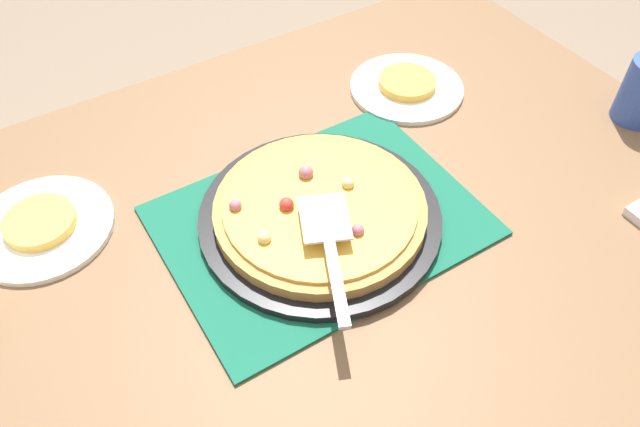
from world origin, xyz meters
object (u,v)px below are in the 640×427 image
Objects in this scene: pizza_pan at (320,216)px; pizza at (320,208)px; plate_far_right at (42,227)px; plate_near_left at (406,88)px; served_slice_right at (40,222)px; pizza_server at (329,243)px; served_slice_left at (407,82)px.

pizza_pan is 1.15× the size of pizza.
plate_near_left is at bearing -1.14° from plate_far_right.
served_slice_right is 0.46m from pizza_server.
served_slice_left is at bearing 0.00° from plate_near_left.
served_slice_right reaches higher than pizza_pan.
plate_far_right is at bearing 150.20° from pizza.
pizza is 1.50× the size of plate_near_left.
served_slice_right is (-0.38, 0.22, -0.01)m from pizza.
served_slice_right is at bearing 150.20° from pizza.
pizza_pan is at bearing -148.12° from plate_near_left.
served_slice_left is 1.00× the size of served_slice_right.
plate_far_right is (-0.38, 0.22, -0.01)m from pizza_pan.
plate_far_right is at bearing 0.00° from served_slice_right.
served_slice_left is (0.32, 0.20, -0.01)m from pizza.
pizza is 3.00× the size of served_slice_left.
served_slice_right is (-0.70, 0.01, 0.00)m from served_slice_left.
plate_far_right is 2.00× the size of served_slice_left.
plate_near_left is at bearing -1.14° from served_slice_right.
served_slice_left is (0.00, 0.00, 0.01)m from plate_near_left.
plate_near_left is (0.32, 0.20, -0.01)m from pizza_pan.
served_slice_left is (0.70, -0.01, 0.01)m from plate_far_right.
pizza_pan is 3.45× the size of served_slice_right.
pizza is at bearing -148.20° from served_slice_left.
plate_far_right is 0.01m from served_slice_right.
served_slice_right is at bearing 178.86° from served_slice_left.
pizza_server is (-0.36, -0.29, 0.06)m from plate_near_left.
pizza is 0.10m from pizza_server.
plate_near_left is 0.01m from served_slice_left.
pizza_pan is at bearing -148.12° from served_slice_left.
pizza reaches higher than served_slice_right.
pizza_pan is at bearing 65.78° from pizza_server.
pizza_server is (-0.04, -0.09, 0.03)m from pizza.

